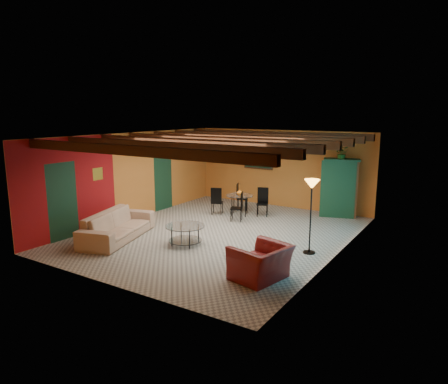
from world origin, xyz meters
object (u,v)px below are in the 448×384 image
Objects in this scene: armchair at (261,262)px; floor_lamp at (311,217)px; coffee_table at (185,235)px; armoire at (340,189)px; vase at (240,184)px; sofa at (118,225)px; dining_table at (240,201)px; potted_plant at (342,154)px.

floor_lamp is at bearing -175.18° from armchair.
armchair is at bearing -19.46° from coffee_table.
armoire is 3.89m from floor_lamp.
vase is at bearing 95.81° from coffee_table.
dining_table is at bearing -37.51° from sofa.
floor_lamp reaches higher than sofa.
sofa is at bearing -127.65° from potted_plant.
coffee_table is 3.45m from vase.
floor_lamp is (0.28, 2.01, 0.55)m from armchair.
armchair is 5.91m from armoire.
dining_table is (-0.34, 3.34, 0.21)m from coffee_table.
coffee_table is (-2.62, 0.93, -0.10)m from armchair.
dining_table is at bearing -132.56° from armchair.
sofa reaches higher than coffee_table.
dining_table is 0.56m from vase.
vase reaches higher than coffee_table.
dining_table is at bearing -167.23° from armoire.
armoire is 3.22m from vase.
armoire is at bearing 0.00° from potted_plant.
vase is at bearing -37.51° from sofa.
vase reaches higher than sofa.
sofa is 1.39× the size of floor_lamp.
sofa is 4.18m from dining_table.
armoire is 1.13m from potted_plant.
sofa reaches higher than armchair.
dining_table is 8.96× the size of vase.
dining_table is 3.58m from potted_plant.
armoire is at bearing 63.66° from coffee_table.
floor_lamp reaches higher than coffee_table.
floor_lamp is (0.45, -3.87, -0.00)m from armoire.
armoire reaches higher than dining_table.
floor_lamp is at bearing -100.55° from armoire.
coffee_table is 0.57× the size of dining_table.
potted_plant is (2.79, 1.61, 1.57)m from dining_table.
dining_table is 0.98× the size of floor_lamp.
floor_lamp is at bearing -87.60° from sofa.
coffee_table is at bearing -96.78° from armchair.
dining_table is 3.98m from floor_lamp.
coffee_table is at bearing -116.34° from potted_plant.
potted_plant reaches higher than vase.
floor_lamp is at bearing -34.89° from vase.
sofa is at bearing -160.66° from floor_lamp.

